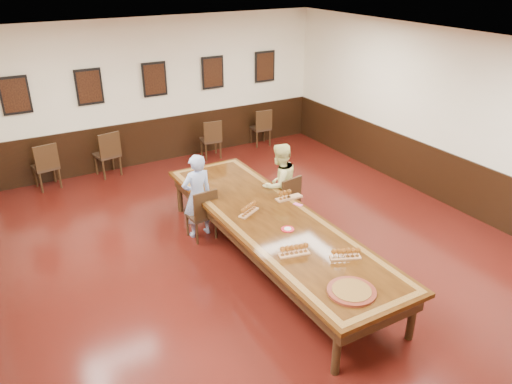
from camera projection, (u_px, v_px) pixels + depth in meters
floor at (272, 262)px, 7.79m from camera, size 8.00×10.00×0.02m
ceiling at (275, 51)px, 6.42m from camera, size 8.00×10.00×0.02m
wall_back at (155, 92)px, 11.03m from camera, size 8.00×0.02×3.20m
wall_right at (464, 124)px, 8.91m from camera, size 0.02×10.00×3.20m
chair_man at (201, 213)px, 8.29m from camera, size 0.46×0.49×0.91m
chair_woman at (283, 200)px, 8.71m from camera, size 0.53×0.56×0.94m
spare_chair_a at (45, 165)px, 10.10m from camera, size 0.52×0.56×0.98m
spare_chair_b at (107, 153)px, 10.69m from camera, size 0.55×0.59×1.00m
spare_chair_c at (211, 138)px, 11.68m from camera, size 0.49×0.52×0.92m
spare_chair_d at (261, 127)px, 12.47m from camera, size 0.48×0.52×0.93m
person_man at (197, 196)px, 8.25m from camera, size 0.55×0.38×1.46m
person_woman at (279, 184)px, 8.66m from camera, size 0.83×0.70×1.47m
pink_phone at (298, 205)px, 7.90m from camera, size 0.12×0.16×0.01m
wainscoting at (272, 234)px, 7.57m from camera, size 8.00×10.00×1.00m
conference_table at (272, 227)px, 7.53m from camera, size 1.40×5.00×0.76m
posters at (155, 79)px, 10.85m from camera, size 6.14×0.04×0.74m
flight_a at (249, 209)px, 7.61m from camera, size 0.42×0.30×0.15m
flight_b at (287, 195)px, 8.06m from camera, size 0.45×0.14×0.17m
flight_c at (294, 250)px, 6.55m from camera, size 0.43×0.22×0.16m
flight_d at (346, 254)px, 6.47m from camera, size 0.42×0.28×0.15m
red_plate_grp at (288, 229)px, 7.18m from camera, size 0.19×0.19×0.02m
carved_platter at (352, 291)px, 5.83m from camera, size 0.67×0.67×0.05m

